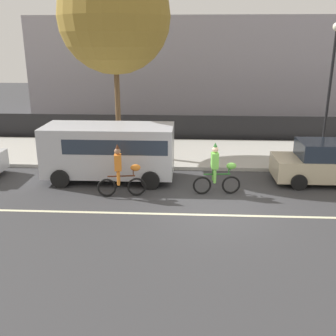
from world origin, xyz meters
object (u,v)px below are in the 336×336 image
object	(u,v)px
parade_cyclist_orange	(122,174)
street_lamp_post	(332,73)
parked_car_beige	(327,163)
parked_van_silver	(111,148)
parade_cyclist_lime	(217,172)

from	to	relation	value
parade_cyclist_orange	street_lamp_post	xyz separation A→B (m)	(8.32, 4.46, 3.15)
parked_car_beige	street_lamp_post	xyz separation A→B (m)	(0.65, 2.63, 3.21)
parked_van_silver	parked_car_beige	xyz separation A→B (m)	(8.36, 0.09, -0.50)
parade_cyclist_orange	parked_van_silver	world-z (taller)	parked_van_silver
parade_cyclist_orange	parade_cyclist_lime	distance (m)	3.39
parade_cyclist_lime	street_lamp_post	bearing A→B (deg)	39.40
parked_van_silver	street_lamp_post	size ratio (longest dim) A/B	0.85
parade_cyclist_lime	parked_van_silver	size ratio (longest dim) A/B	0.38
parade_cyclist_lime	parked_car_beige	size ratio (longest dim) A/B	0.47
parade_cyclist_orange	street_lamp_post	bearing A→B (deg)	28.18
parade_cyclist_orange	parked_car_beige	distance (m)	7.89
parade_cyclist_orange	parked_car_beige	size ratio (longest dim) A/B	0.47
parade_cyclist_orange	parked_van_silver	xyz separation A→B (m)	(-0.69, 1.74, 0.44)
parked_van_silver	parade_cyclist_orange	bearing A→B (deg)	-68.32
parade_cyclist_orange	parked_car_beige	bearing A→B (deg)	13.42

